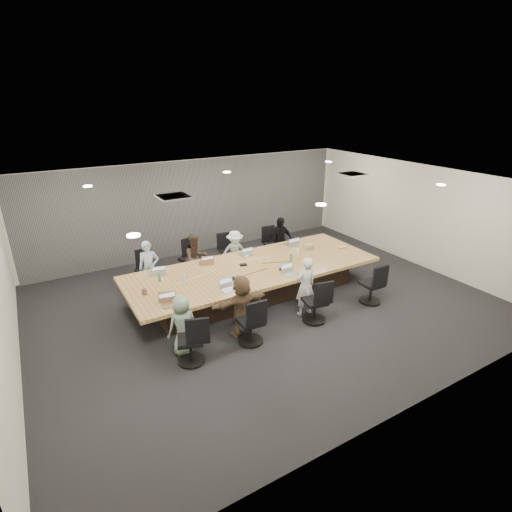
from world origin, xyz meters
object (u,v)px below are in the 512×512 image
conference_table (254,280)px  canvas_bag (308,247)px  person_2 (235,253)px  chair_0 (146,274)px  chair_4 (190,344)px  person_5 (242,306)px  snack_packet (342,247)px  chair_3 (273,247)px  mug_brown (144,292)px  laptop_3 (291,244)px  chair_2 (229,255)px  laptop_6 (291,274)px  person_3 (280,241)px  bottle_clear (185,278)px  bottle_green_left (159,277)px  person_4 (183,325)px  stapler (282,269)px  laptop_0 (156,273)px  laptop_1 (205,263)px  person_1 (196,259)px  bottle_green_right (291,258)px  person_0 (149,268)px  laptop_4 (172,305)px  chair_1 (191,262)px  laptop_2 (245,254)px  chair_5 (250,325)px  laptop_5 (229,290)px  chair_7 (371,287)px

conference_table → canvas_bag: canvas_bag is taller
person_2 → chair_0: bearing=-173.7°
conference_table → chair_4: bearing=-143.6°
person_5 → snack_packet: (3.72, 1.24, 0.12)m
chair_3 → mug_brown: bearing=29.9°
laptop_3 → chair_2: bearing=-34.7°
chair_4 → snack_packet: snack_packet is taller
chair_3 → laptop_6: (-1.13, -2.50, 0.38)m
person_3 → laptop_3: person_3 is taller
bottle_clear → canvas_bag: (3.55, 0.26, -0.04)m
laptop_3 → bottle_green_left: bearing=4.5°
person_4 → stapler: person_4 is taller
person_2 → laptop_3: person_2 is taller
chair_4 → laptop_6: (2.81, 0.90, 0.36)m
chair_2 → conference_table: bearing=90.9°
laptop_0 → stapler: bearing=163.2°
chair_4 → laptop_1: 2.88m
laptop_1 → stapler: bearing=147.0°
conference_table → snack_packet: size_ratio=29.82×
chair_4 → person_1: (1.39, 3.05, 0.27)m
laptop_0 → laptop_1: bearing=-170.2°
bottle_green_left → bottle_clear: (0.45, -0.33, -0.01)m
bottle_green_right → canvas_bag: 1.06m
person_0 → bottle_green_right: size_ratio=5.92×
bottle_clear → stapler: size_ratio=1.38×
chair_2 → bottle_clear: bottle_clear is taller
mug_brown → snack_packet: mug_brown is taller
conference_table → person_0: (-2.12, 1.35, 0.27)m
person_0 → person_3: (3.75, 0.00, 0.02)m
chair_2 → laptop_4: (-2.51, -2.50, 0.34)m
chair_0 → chair_1: bearing=172.7°
person_3 → bottle_green_right: 1.76m
laptop_4 → snack_packet: size_ratio=1.69×
chair_4 → laptop_2: 3.56m
laptop_2 → bottle_green_right: size_ratio=1.34×
person_0 → person_4: bearing=-80.9°
person_1 → laptop_6: 2.58m
chair_0 → chair_5: size_ratio=0.96×
chair_1 → canvas_bag: bearing=137.9°
chair_5 → bottle_green_right: bottle_green_right is taller
laptop_2 → laptop_5: (-1.27, -1.60, 0.00)m
chair_3 → laptop_6: bearing=72.9°
chair_0 → laptop_0: laptop_0 is taller
stapler → laptop_0: bearing=172.9°
laptop_4 → laptop_2: bearing=43.2°
conference_table → chair_4: (-2.31, -1.70, -0.01)m
chair_3 → laptop_3: laptop_3 is taller
chair_7 → laptop_0: bearing=151.3°
person_4 → snack_packet: size_ratio=5.86×
chair_0 → person_5: 3.24m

